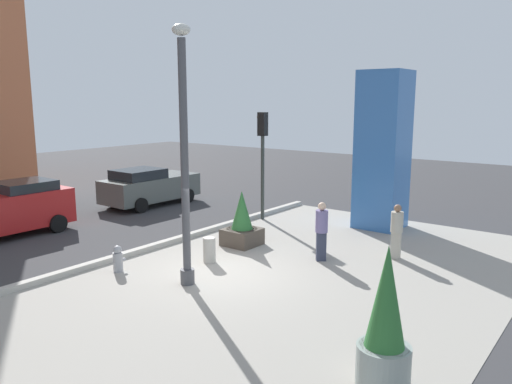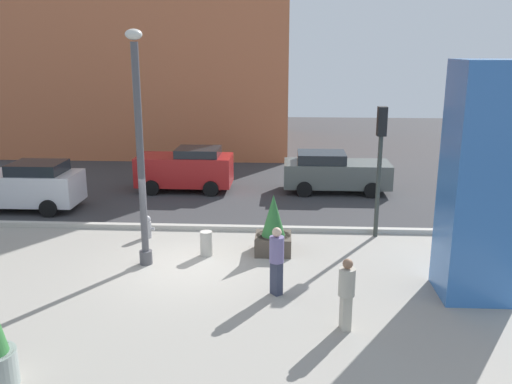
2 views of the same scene
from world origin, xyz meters
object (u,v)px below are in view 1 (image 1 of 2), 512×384
object	(u,v)px
fire_hydrant	(118,259)
car_passing_lane	(149,186)
concrete_bollard	(209,250)
pedestrian_by_curb	(322,228)
potted_plant_by_pillar	(242,224)
art_pillar_blue	(383,151)
potted_plant_near_right	(385,326)
car_curb_east	(11,209)
pedestrian_crossing	(397,229)
lamp_post	(185,163)
traffic_light_corner	(262,147)

from	to	relation	value
fire_hydrant	car_passing_lane	world-z (taller)	car_passing_lane
concrete_bollard	pedestrian_by_curb	xyz separation A→B (m)	(2.11, -2.49, 0.61)
potted_plant_by_pillar	pedestrian_by_curb	bearing A→B (deg)	-86.99
concrete_bollard	art_pillar_blue	bearing A→B (deg)	-17.75
potted_plant_near_right	fire_hydrant	distance (m)	8.10
fire_hydrant	pedestrian_by_curb	size ratio (longest dim) A/B	0.43
pedestrian_by_curb	car_curb_east	bearing A→B (deg)	112.04
pedestrian_by_curb	potted_plant_near_right	bearing A→B (deg)	-140.93
pedestrian_crossing	car_passing_lane	bearing A→B (deg)	86.47
potted_plant_by_pillar	car_passing_lane	size ratio (longest dim) A/B	0.40
potted_plant_by_pillar	concrete_bollard	size ratio (longest dim) A/B	2.40
car_passing_lane	fire_hydrant	bearing A→B (deg)	-136.16
art_pillar_blue	pedestrian_by_curb	distance (m)	5.16
lamp_post	pedestrian_crossing	size ratio (longest dim) A/B	3.90
pedestrian_by_curb	lamp_post	bearing A→B (deg)	154.70
traffic_light_corner	concrete_bollard	bearing A→B (deg)	-159.24
car_curb_east	pedestrian_crossing	distance (m)	12.97
car_curb_east	traffic_light_corner	bearing A→B (deg)	-37.66
potted_plant_near_right	pedestrian_by_curb	world-z (taller)	potted_plant_near_right
potted_plant_near_right	pedestrian_crossing	xyz separation A→B (m)	(6.57, 2.43, -0.11)
traffic_light_corner	car_curb_east	distance (m)	9.30
concrete_bollard	pedestrian_by_curb	bearing A→B (deg)	-49.77
potted_plant_near_right	pedestrian_crossing	size ratio (longest dim) A/B	1.46
art_pillar_blue	car_curb_east	world-z (taller)	art_pillar_blue
pedestrian_by_curb	art_pillar_blue	bearing A→B (deg)	3.36
potted_plant_near_right	lamp_post	bearing A→B (deg)	77.37
fire_hydrant	car_passing_lane	distance (m)	9.01
traffic_light_corner	pedestrian_crossing	distance (m)	6.64
potted_plant_by_pillar	fire_hydrant	world-z (taller)	potted_plant_by_pillar
potted_plant_by_pillar	fire_hydrant	bearing A→B (deg)	165.26
concrete_bollard	pedestrian_by_curb	distance (m)	3.32
art_pillar_blue	fire_hydrant	bearing A→B (deg)	157.97
car_passing_lane	car_curb_east	size ratio (longest dim) A/B	1.11
traffic_light_corner	car_passing_lane	distance (m)	6.10
lamp_post	traffic_light_corner	world-z (taller)	lamp_post
fire_hydrant	concrete_bollard	distance (m)	2.56
lamp_post	potted_plant_near_right	size ratio (longest dim) A/B	2.66
lamp_post	pedestrian_by_curb	size ratio (longest dim) A/B	3.66
art_pillar_blue	pedestrian_crossing	distance (m)	4.27
potted_plant_by_pillar	pedestrian_crossing	world-z (taller)	potted_plant_by_pillar
fire_hydrant	pedestrian_by_curb	distance (m)	5.81
art_pillar_blue	concrete_bollard	xyz separation A→B (m)	(-6.91, 2.21, -2.48)
potted_plant_near_right	pedestrian_by_curb	xyz separation A→B (m)	(5.04, 4.09, -0.05)
potted_plant_near_right	traffic_light_corner	size ratio (longest dim) A/B	0.57
potted_plant_near_right	car_curb_east	bearing A→B (deg)	86.04
car_curb_east	pedestrian_by_curb	bearing A→B (deg)	-67.96
fire_hydrant	lamp_post	bearing A→B (deg)	-77.06
fire_hydrant	car_curb_east	xyz separation A→B (m)	(0.17, 6.10, 0.58)
lamp_post	potted_plant_near_right	bearing A→B (deg)	-102.63
traffic_light_corner	car_curb_east	bearing A→B (deg)	142.34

